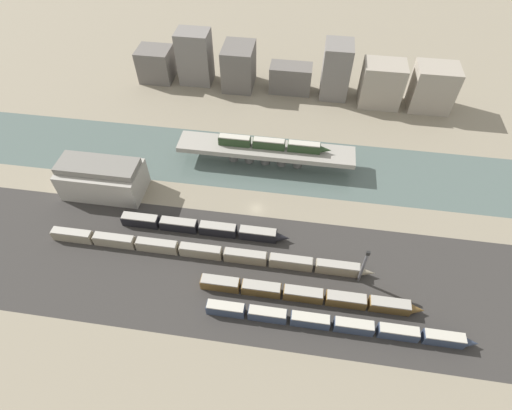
# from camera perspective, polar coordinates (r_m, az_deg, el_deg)

# --- Properties ---
(ground_plane) EXTENTS (400.00, 400.00, 0.00)m
(ground_plane) POSITION_cam_1_polar(r_m,az_deg,el_deg) (129.36, 0.05, -0.57)
(ground_plane) COLOR gray
(railbed_yard) EXTENTS (280.00, 42.00, 0.01)m
(railbed_yard) POSITION_cam_1_polar(r_m,az_deg,el_deg) (115.34, -1.70, -9.55)
(railbed_yard) COLOR #33302D
(railbed_yard) RESTS_ON ground
(river_water) EXTENTS (320.00, 29.02, 0.01)m
(river_water) POSITION_cam_1_polar(r_m,az_deg,el_deg) (144.80, 1.34, 6.09)
(river_water) COLOR #4C5B56
(river_water) RESTS_ON ground
(bridge) EXTENTS (61.77, 9.83, 7.15)m
(bridge) POSITION_cam_1_polar(r_m,az_deg,el_deg) (141.10, 1.38, 7.75)
(bridge) COLOR gray
(bridge) RESTS_ON ground
(train_on_bridge) EXTENTS (39.07, 2.68, 3.51)m
(train_on_bridge) POSITION_cam_1_polar(r_m,az_deg,el_deg) (138.76, 2.41, 8.68)
(train_on_bridge) COLOR #23381E
(train_on_bridge) RESTS_ON bridge
(train_yard_near) EXTENTS (68.70, 2.82, 3.67)m
(train_yard_near) POSITION_cam_1_polar(r_m,az_deg,el_deg) (107.91, 11.44, -16.31)
(train_yard_near) COLOR #2D384C
(train_yard_near) RESTS_ON ground
(train_yard_mid) EXTENTS (59.87, 3.17, 3.57)m
(train_yard_mid) POSITION_cam_1_polar(r_m,az_deg,el_deg) (110.57, 7.52, -12.62)
(train_yard_mid) COLOR brown
(train_yard_mid) RESTS_ON ground
(train_yard_far) EXTENTS (95.80, 2.75, 3.83)m
(train_yard_far) POSITION_cam_1_polar(r_m,az_deg,el_deg) (117.75, -7.24, -6.64)
(train_yard_far) COLOR gray
(train_yard_far) RESTS_ON ground
(train_yard_outer) EXTENTS (52.31, 3.11, 3.71)m
(train_yard_outer) POSITION_cam_1_polar(r_m,az_deg,el_deg) (123.25, -7.58, -3.23)
(train_yard_outer) COLOR black
(train_yard_outer) RESTS_ON ground
(warehouse_building) EXTENTS (26.27, 13.51, 12.20)m
(warehouse_building) POSITION_cam_1_polar(r_m,az_deg,el_deg) (140.21, -21.09, 3.63)
(warehouse_building) COLOR #9E998E
(warehouse_building) RESTS_ON ground
(signal_tower) EXTENTS (1.00, 0.76, 13.99)m
(signal_tower) POSITION_cam_1_polar(r_m,az_deg,el_deg) (111.59, 15.06, -8.50)
(signal_tower) COLOR #4C4C51
(signal_tower) RESTS_ON ground
(city_block_far_left) EXTENTS (14.26, 12.08, 13.93)m
(city_block_far_left) POSITION_cam_1_polar(r_m,az_deg,el_deg) (191.50, -14.10, 18.94)
(city_block_far_left) COLOR #605B56
(city_block_far_left) RESTS_ON ground
(city_block_left) EXTENTS (13.82, 10.54, 22.56)m
(city_block_left) POSITION_cam_1_polar(r_m,az_deg,el_deg) (184.43, -8.72, 20.15)
(city_block_left) COLOR slate
(city_block_left) RESTS_ON ground
(city_block_center) EXTENTS (12.84, 15.96, 17.94)m
(city_block_center) POSITION_cam_1_polar(r_m,az_deg,el_deg) (180.70, -2.48, 19.16)
(city_block_center) COLOR #605B56
(city_block_center) RESTS_ON ground
(city_block_right) EXTENTS (17.53, 9.12, 11.73)m
(city_block_right) POSITION_cam_1_polar(r_m,az_deg,el_deg) (179.08, 4.95, 17.58)
(city_block_right) COLOR #605B56
(city_block_right) RESTS_ON ground
(city_block_far_right) EXTENTS (11.22, 13.22, 22.48)m
(city_block_far_right) POSITION_cam_1_polar(r_m,az_deg,el_deg) (176.70, 11.36, 18.39)
(city_block_far_right) COLOR slate
(city_block_far_right) RESTS_ON ground
(city_block_tall) EXTENTS (16.43, 12.10, 17.79)m
(city_block_tall) POSITION_cam_1_polar(r_m,az_deg,el_deg) (176.54, 17.49, 16.17)
(city_block_tall) COLOR gray
(city_block_tall) RESTS_ON ground
(city_block_low) EXTENTS (16.34, 12.56, 18.10)m
(city_block_low) POSITION_cam_1_polar(r_m,az_deg,el_deg) (180.93, 23.92, 15.08)
(city_block_low) COLOR gray
(city_block_low) RESTS_ON ground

